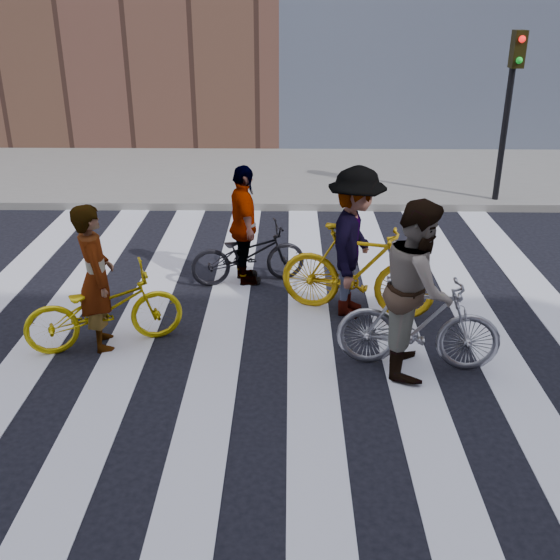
{
  "coord_description": "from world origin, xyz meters",
  "views": [
    {
      "loc": [
        0.29,
        -7.31,
        3.9
      ],
      "look_at": [
        0.17,
        0.3,
        0.58
      ],
      "focal_mm": 42.0,
      "sensor_mm": 36.0,
      "label": 1
    }
  ],
  "objects_px": {
    "bike_yellow_left": "(104,309)",
    "rider_right": "(355,243)",
    "rider_rear": "(244,226)",
    "bike_yellow_right": "(357,270)",
    "traffic_signal": "(511,90)",
    "bike_silver_mid": "(419,324)",
    "bike_dark_rear": "(248,254)",
    "rider_left": "(96,278)",
    "rider_mid": "(417,287)"
  },
  "relations": [
    {
      "from": "bike_yellow_left",
      "to": "rider_right",
      "type": "distance_m",
      "value": 3.21
    },
    {
      "from": "bike_silver_mid",
      "to": "bike_yellow_right",
      "type": "xyz_separation_m",
      "value": [
        -0.56,
        1.37,
        0.07
      ]
    },
    {
      "from": "rider_rear",
      "to": "rider_right",
      "type": "bearing_deg",
      "value": -138.06
    },
    {
      "from": "bike_yellow_left",
      "to": "bike_yellow_right",
      "type": "bearing_deg",
      "value": -93.68
    },
    {
      "from": "bike_yellow_left",
      "to": "bike_silver_mid",
      "type": "xyz_separation_m",
      "value": [
        3.64,
        -0.45,
        0.06
      ]
    },
    {
      "from": "bike_dark_rear",
      "to": "rider_mid",
      "type": "distance_m",
      "value": 3.14
    },
    {
      "from": "bike_yellow_right",
      "to": "rider_right",
      "type": "relative_size",
      "value": 1.03
    },
    {
      "from": "bike_dark_rear",
      "to": "bike_yellow_right",
      "type": "bearing_deg",
      "value": -138.06
    },
    {
      "from": "bike_yellow_right",
      "to": "rider_left",
      "type": "xyz_separation_m",
      "value": [
        -3.13,
        -0.93,
        0.28
      ]
    },
    {
      "from": "rider_right",
      "to": "bike_yellow_right",
      "type": "bearing_deg",
      "value": -74.01
    },
    {
      "from": "bike_yellow_left",
      "to": "rider_left",
      "type": "distance_m",
      "value": 0.4
    },
    {
      "from": "bike_dark_rear",
      "to": "rider_left",
      "type": "distance_m",
      "value": 2.57
    },
    {
      "from": "rider_mid",
      "to": "rider_right",
      "type": "height_order",
      "value": "rider_right"
    },
    {
      "from": "bike_yellow_right",
      "to": "rider_left",
      "type": "relative_size",
      "value": 1.14
    },
    {
      "from": "rider_right",
      "to": "bike_dark_rear",
      "type": "bearing_deg",
      "value": 71.43
    },
    {
      "from": "rider_left",
      "to": "rider_mid",
      "type": "bearing_deg",
      "value": -117.4
    },
    {
      "from": "traffic_signal",
      "to": "bike_yellow_left",
      "type": "relative_size",
      "value": 1.8
    },
    {
      "from": "bike_yellow_left",
      "to": "bike_yellow_right",
      "type": "distance_m",
      "value": 3.22
    },
    {
      "from": "rider_rear",
      "to": "traffic_signal",
      "type": "bearing_deg",
      "value": -66.04
    },
    {
      "from": "bike_dark_rear",
      "to": "rider_mid",
      "type": "height_order",
      "value": "rider_mid"
    },
    {
      "from": "bike_silver_mid",
      "to": "rider_rear",
      "type": "bearing_deg",
      "value": 48.81
    },
    {
      "from": "bike_dark_rear",
      "to": "bike_yellow_left",
      "type": "bearing_deg",
      "value": 125.77
    },
    {
      "from": "traffic_signal",
      "to": "rider_mid",
      "type": "height_order",
      "value": "traffic_signal"
    },
    {
      "from": "bike_yellow_right",
      "to": "rider_rear",
      "type": "height_order",
      "value": "rider_rear"
    },
    {
      "from": "bike_yellow_right",
      "to": "rider_left",
      "type": "bearing_deg",
      "value": 122.48
    },
    {
      "from": "rider_rear",
      "to": "rider_mid",
      "type": "bearing_deg",
      "value": -153.57
    },
    {
      "from": "traffic_signal",
      "to": "rider_left",
      "type": "xyz_separation_m",
      "value": [
        -6.36,
        -5.69,
        -1.39
      ]
    },
    {
      "from": "bike_yellow_right",
      "to": "rider_right",
      "type": "distance_m",
      "value": 0.38
    },
    {
      "from": "bike_yellow_left",
      "to": "bike_silver_mid",
      "type": "bearing_deg",
      "value": -117.4
    },
    {
      "from": "rider_left",
      "to": "rider_right",
      "type": "relative_size",
      "value": 0.9
    },
    {
      "from": "bike_dark_rear",
      "to": "rider_left",
      "type": "relative_size",
      "value": 0.95
    },
    {
      "from": "rider_mid",
      "to": "bike_silver_mid",
      "type": "bearing_deg",
      "value": -82.73
    },
    {
      "from": "bike_yellow_left",
      "to": "rider_right",
      "type": "bearing_deg",
      "value": -93.42
    },
    {
      "from": "bike_yellow_right",
      "to": "rider_right",
      "type": "bearing_deg",
      "value": 105.99
    },
    {
      "from": "bike_silver_mid",
      "to": "rider_right",
      "type": "xyz_separation_m",
      "value": [
        -0.61,
        1.37,
        0.45
      ]
    },
    {
      "from": "bike_silver_mid",
      "to": "rider_mid",
      "type": "xyz_separation_m",
      "value": [
        -0.05,
        0.0,
        0.44
      ]
    },
    {
      "from": "bike_silver_mid",
      "to": "rider_right",
      "type": "distance_m",
      "value": 1.57
    },
    {
      "from": "bike_yellow_right",
      "to": "rider_right",
      "type": "xyz_separation_m",
      "value": [
        -0.05,
        0.0,
        0.38
      ]
    },
    {
      "from": "bike_yellow_left",
      "to": "rider_right",
      "type": "height_order",
      "value": "rider_right"
    },
    {
      "from": "rider_left",
      "to": "traffic_signal",
      "type": "bearing_deg",
      "value": -68.6
    },
    {
      "from": "bike_dark_rear",
      "to": "traffic_signal",
      "type": "bearing_deg",
      "value": -65.74
    },
    {
      "from": "rider_right",
      "to": "rider_rear",
      "type": "bearing_deg",
      "value": 72.34
    },
    {
      "from": "bike_yellow_right",
      "to": "traffic_signal",
      "type": "bearing_deg",
      "value": -18.13
    },
    {
      "from": "traffic_signal",
      "to": "rider_rear",
      "type": "relative_size",
      "value": 1.9
    },
    {
      "from": "rider_left",
      "to": "bike_yellow_right",
      "type": "bearing_deg",
      "value": -93.93
    },
    {
      "from": "bike_yellow_left",
      "to": "rider_right",
      "type": "relative_size",
      "value": 0.94
    },
    {
      "from": "bike_dark_rear",
      "to": "rider_right",
      "type": "relative_size",
      "value": 0.85
    },
    {
      "from": "traffic_signal",
      "to": "bike_yellow_left",
      "type": "xyz_separation_m",
      "value": [
        -6.31,
        -5.69,
        -1.79
      ]
    },
    {
      "from": "rider_mid",
      "to": "bike_dark_rear",
      "type": "bearing_deg",
      "value": 47.42
    },
    {
      "from": "traffic_signal",
      "to": "bike_silver_mid",
      "type": "xyz_separation_m",
      "value": [
        -2.67,
        -6.13,
        -1.74
      ]
    }
  ]
}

